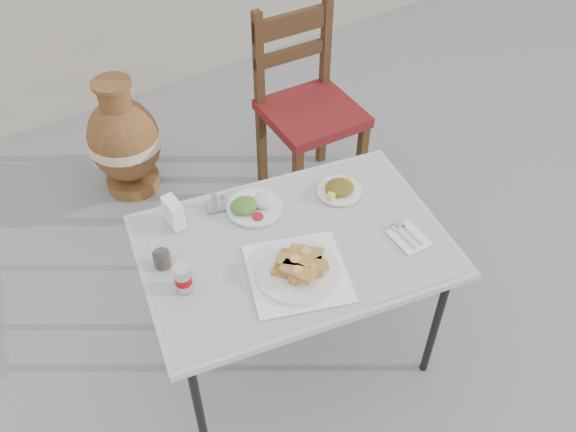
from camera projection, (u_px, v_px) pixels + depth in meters
ground at (330, 341)px, 2.78m from camera, size 80.00×80.00×0.00m
cafe_table at (294, 252)px, 2.31m from camera, size 1.27×0.98×0.69m
pide_plate at (298, 267)px, 2.14m from camera, size 0.44×0.44×0.07m
salad_rice_plate at (254, 205)px, 2.39m from camera, size 0.22×0.22×0.06m
salad_chopped_plate at (339, 189)px, 2.46m from camera, size 0.19×0.19×0.04m
soda_can at (183, 278)px, 2.08m from camera, size 0.06×0.06×0.11m
cola_glass at (161, 256)px, 2.17m from camera, size 0.07×0.07×0.10m
napkin_holder at (174, 213)px, 2.30m from camera, size 0.06×0.10×0.12m
condiment_caddy at (217, 203)px, 2.40m from camera, size 0.10×0.09×0.06m
cutlery_napkin at (407, 236)px, 2.29m from camera, size 0.12×0.16×0.01m
chair at (307, 106)px, 3.17m from camera, size 0.49×0.49×1.05m
terracotta_urn at (124, 141)px, 3.32m from camera, size 0.40×0.40×0.69m
back_wall at (101, 7)px, 3.85m from camera, size 6.00×0.25×1.20m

